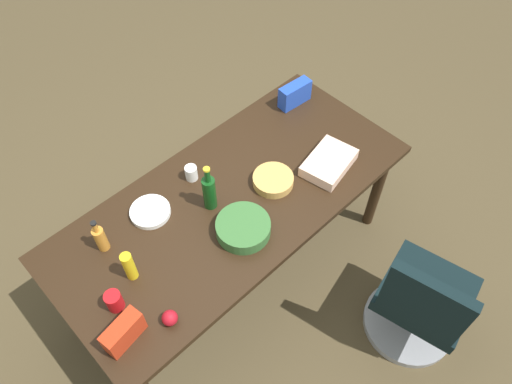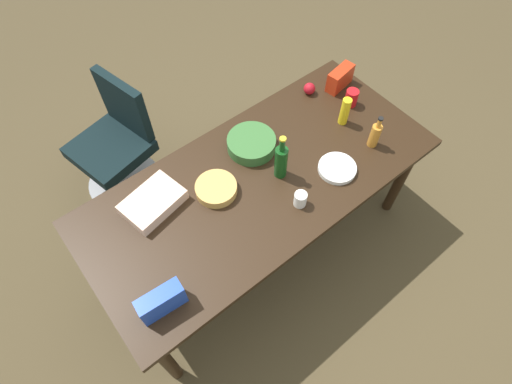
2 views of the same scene
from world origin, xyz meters
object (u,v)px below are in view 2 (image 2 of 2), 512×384
object	(u,v)px
apple_red	(309,89)
chip_bowl	(216,189)
red_solo_cup	(351,98)
sheet_cake	(153,202)
office_chair	(119,152)
paper_cup	(300,199)
paper_plate_stack	(337,168)
conference_table	(260,187)
chip_bag_blue	(161,301)
chip_bag_red	(340,78)
wine_bottle	(281,161)
mustard_bottle	(345,111)
salad_bowl	(251,144)
dressing_bottle	(375,135)

from	to	relation	value
apple_red	chip_bowl	bearing A→B (deg)	15.02
apple_red	red_solo_cup	xyz separation A→B (m)	(-0.14, 0.24, 0.02)
sheet_cake	office_chair	bearing A→B (deg)	-96.94
red_solo_cup	sheet_cake	distance (m)	1.40
paper_cup	sheet_cake	distance (m)	0.80
paper_plate_stack	conference_table	bearing A→B (deg)	-30.61
apple_red	chip_bag_blue	xyz separation A→B (m)	(1.50, 0.63, 0.04)
red_solo_cup	chip_bag_red	xyz separation A→B (m)	(-0.06, -0.16, 0.01)
conference_table	chip_bag_blue	distance (m)	0.88
chip_bowl	wine_bottle	bearing A→B (deg)	159.96
apple_red	mustard_bottle	size ratio (longest dim) A/B	0.40
chip_bowl	mustard_bottle	xyz separation A→B (m)	(-0.92, 0.07, 0.07)
salad_bowl	chip_bowl	xyz separation A→B (m)	(0.35, 0.12, -0.01)
sheet_cake	paper_cup	bearing A→B (deg)	142.17
dressing_bottle	paper_plate_stack	bearing A→B (deg)	1.03
chip_bowl	sheet_cake	distance (m)	0.35
conference_table	salad_bowl	bearing A→B (deg)	-116.56
apple_red	red_solo_cup	distance (m)	0.28
wine_bottle	mustard_bottle	distance (m)	0.57
paper_cup	chip_bag_blue	bearing A→B (deg)	1.67
apple_red	red_solo_cup	bearing A→B (deg)	119.99
salad_bowl	paper_cup	size ratio (longest dim) A/B	3.22
chip_bowl	office_chair	bearing A→B (deg)	-77.55
paper_cup	wine_bottle	xyz separation A→B (m)	(-0.05, -0.22, 0.07)
chip_bag_red	sheet_cake	size ratio (longest dim) A/B	0.62
salad_bowl	chip_bag_blue	xyz separation A→B (m)	(0.92, 0.50, 0.04)
conference_table	sheet_cake	size ratio (longest dim) A/B	6.52
paper_cup	wine_bottle	distance (m)	0.24
office_chair	chip_bowl	size ratio (longest dim) A/B	3.95
conference_table	red_solo_cup	bearing A→B (deg)	-173.44
red_solo_cup	office_chair	bearing A→B (deg)	-37.11
salad_bowl	apple_red	size ratio (longest dim) A/B	3.82
paper_cup	chip_bowl	distance (m)	0.47
apple_red	mustard_bottle	distance (m)	0.33
dressing_bottle	paper_cup	xyz separation A→B (m)	(0.62, 0.04, -0.04)
dressing_bottle	chip_bowl	size ratio (longest dim) A/B	0.98
conference_table	paper_plate_stack	distance (m)	0.46
chip_bag_red	chip_bag_blue	world-z (taller)	chip_bag_blue
salad_bowl	red_solo_cup	xyz separation A→B (m)	(-0.72, 0.11, 0.02)
dressing_bottle	chip_bowl	xyz separation A→B (m)	(0.93, -0.31, -0.06)
office_chair	mustard_bottle	size ratio (longest dim) A/B	4.85
paper_cup	mustard_bottle	world-z (taller)	mustard_bottle
office_chair	paper_plate_stack	xyz separation A→B (m)	(-0.85, 1.30, 0.45)
sheet_cake	chip_bag_red	bearing A→B (deg)	-178.59
sheet_cake	paper_plate_stack	distance (m)	1.05
chip_bowl	paper_plate_stack	size ratio (longest dim) A/B	1.06
conference_table	paper_cup	xyz separation A→B (m)	(-0.07, 0.26, 0.13)
salad_bowl	wine_bottle	world-z (taller)	wine_bottle
office_chair	chip_bowl	bearing A→B (deg)	102.45
wine_bottle	sheet_cake	bearing A→B (deg)	-21.61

